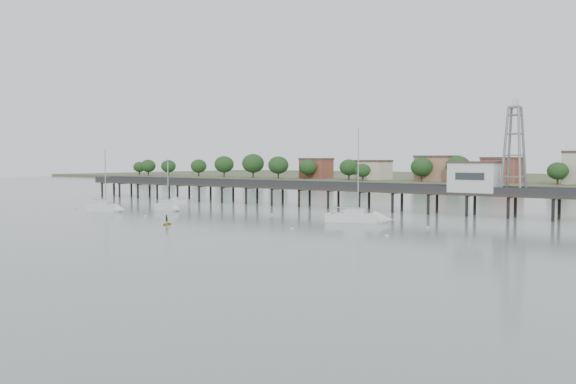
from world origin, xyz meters
name	(u,v)px	position (x,y,z in m)	size (l,w,h in m)	color
ground_plane	(87,241)	(0.00, 0.00, 0.00)	(500.00, 500.00, 0.00)	gray
pier	(349,189)	(0.00, 60.00, 3.79)	(150.00, 5.00, 5.50)	#2D2823
pier_building	(475,177)	(25.00, 60.00, 6.67)	(8.40, 5.40, 5.30)	silver
lattice_tower	(514,150)	(31.50, 60.00, 11.10)	(3.20, 3.20, 15.50)	slate
sailboat_a	(109,208)	(-31.96, 28.16, 0.65)	(7.48, 4.18, 11.97)	silver
sailboat_b	(170,208)	(-24.05, 35.80, 0.66)	(6.11, 2.20, 10.13)	silver
sailboat_c	(365,218)	(15.62, 38.97, 0.63)	(9.65, 6.19, 15.31)	silver
white_tender	(179,202)	(-36.16, 49.77, 0.49)	(4.39, 3.25, 1.58)	silver
yellow_dinghy	(167,225)	(-6.30, 18.51, 0.00)	(1.62, 0.47, 2.27)	yellow
dinghy_occupant	(167,225)	(-6.30, 18.51, 0.00)	(0.45, 1.24, 0.30)	black
mooring_buoys	(287,223)	(7.29, 29.92, 0.08)	(93.52, 16.42, 0.39)	beige
far_shore	(571,180)	(0.36, 239.58, 0.95)	(500.00, 170.00, 10.40)	#475133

